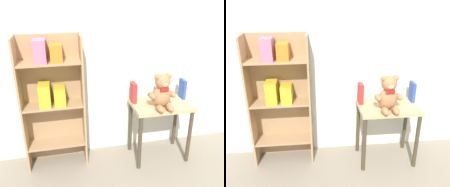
{
  "view_description": "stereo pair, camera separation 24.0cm",
  "coord_description": "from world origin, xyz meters",
  "views": [
    {
      "loc": [
        -0.82,
        -1.04,
        1.69
      ],
      "look_at": [
        -0.34,
        1.12,
        0.76
      ],
      "focal_mm": 40.0,
      "sensor_mm": 36.0,
      "label": 1
    },
    {
      "loc": [
        -0.58,
        -1.08,
        1.69
      ],
      "look_at": [
        -0.34,
        1.12,
        0.76
      ],
      "focal_mm": 40.0,
      "sensor_mm": 36.0,
      "label": 2
    }
  ],
  "objects": [
    {
      "name": "display_table",
      "position": [
        0.16,
        1.07,
        0.51
      ],
      "size": [
        0.59,
        0.39,
        0.62
      ],
      "color": "tan",
      "rests_on": "ground_plane"
    },
    {
      "name": "wall_back",
      "position": [
        0.0,
        1.36,
        1.25
      ],
      "size": [
        4.8,
        0.06,
        2.5
      ],
      "color": "silver",
      "rests_on": "ground_plane"
    },
    {
      "name": "book_standing_red",
      "position": [
        -0.11,
        1.16,
        0.73
      ],
      "size": [
        0.05,
        0.11,
        0.2
      ],
      "primitive_type": "cube",
      "rotation": [
        0.0,
        0.0,
        0.03
      ],
      "color": "red",
      "rests_on": "display_table"
    },
    {
      "name": "book_standing_orange",
      "position": [
        0.16,
        1.15,
        0.74
      ],
      "size": [
        0.02,
        0.1,
        0.23
      ],
      "primitive_type": "cube",
      "rotation": [
        0.0,
        0.0,
        0.04
      ],
      "color": "orange",
      "rests_on": "display_table"
    },
    {
      "name": "teddy_bear",
      "position": [
        0.12,
        0.99,
        0.78
      ],
      "size": [
        0.26,
        0.24,
        0.34
      ],
      "color": "#A8754C",
      "rests_on": "display_table"
    },
    {
      "name": "book_standing_blue",
      "position": [
        0.42,
        1.15,
        0.73
      ],
      "size": [
        0.03,
        0.12,
        0.2
      ],
      "primitive_type": "cube",
      "rotation": [
        0.0,
        0.0,
        -0.02
      ],
      "color": "#2D51B7",
      "rests_on": "display_table"
    },
    {
      "name": "bookshelf_side",
      "position": [
        -0.9,
        1.22,
        0.75
      ],
      "size": [
        0.59,
        0.24,
        1.32
      ],
      "color": "tan",
      "rests_on": "ground_plane"
    }
  ]
}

